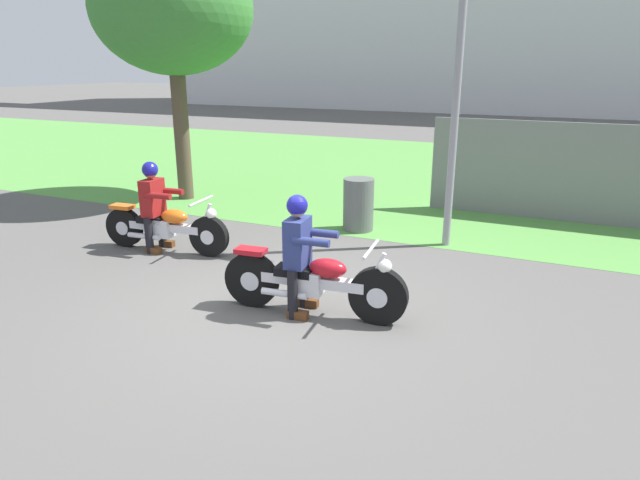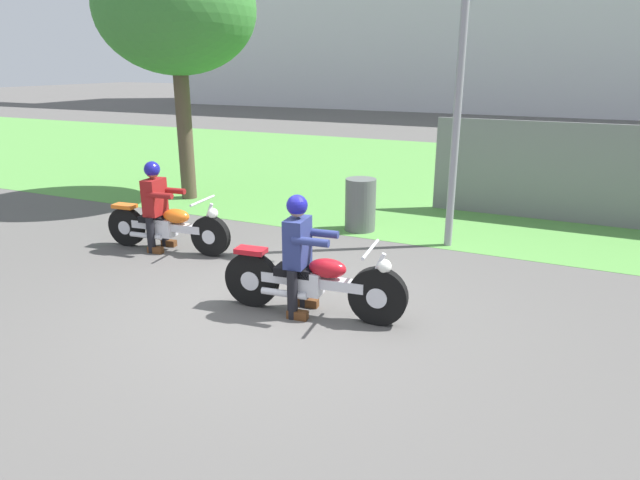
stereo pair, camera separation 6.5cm
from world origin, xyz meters
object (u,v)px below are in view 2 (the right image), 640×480
object	(u,v)px
rider_lead	(299,245)
streetlight_pole	(472,27)
rider_follow	(156,199)
trash_can	(360,205)
tree_roadside	(176,10)
motorcycle_follow	(167,227)
motorcycle_lead	(313,282)

from	to	relation	value
rider_lead	streetlight_pole	size ratio (longest dim) A/B	0.27
rider_follow	trash_can	bearing A→B (deg)	37.35
tree_roadside	streetlight_pole	size ratio (longest dim) A/B	0.98
rider_follow	tree_roadside	xyz separation A→B (m)	(-1.77, 3.02, 2.98)
rider_lead	motorcycle_follow	xyz separation A→B (m)	(-2.88, 1.14, -0.44)
rider_lead	motorcycle_follow	distance (m)	3.13
rider_follow	streetlight_pole	world-z (taller)	streetlight_pole
motorcycle_follow	tree_roadside	xyz separation A→B (m)	(-1.94, 3.00, 3.40)
motorcycle_lead	rider_follow	bearing A→B (deg)	154.93
rider_follow	tree_roadside	bearing A→B (deg)	114.38
tree_roadside	rider_follow	bearing A→B (deg)	-59.59
rider_follow	streetlight_pole	distance (m)	5.31
motorcycle_follow	streetlight_pole	xyz separation A→B (m)	(4.01, 2.12, 2.91)
trash_can	rider_follow	bearing A→B (deg)	-136.61
trash_can	motorcycle_lead	bearing A→B (deg)	-77.57
motorcycle_follow	tree_roadside	world-z (taller)	tree_roadside
rider_follow	rider_lead	bearing A→B (deg)	-26.29
tree_roadside	streetlight_pole	bearing A→B (deg)	-8.48
trash_can	rider_lead	bearing A→B (deg)	-80.30
trash_can	streetlight_pole	bearing A→B (deg)	-6.52
rider_follow	motorcycle_follow	bearing A→B (deg)	-0.86
rider_lead	trash_can	size ratio (longest dim) A/B	1.55
motorcycle_follow	trash_can	world-z (taller)	trash_can
rider_lead	rider_follow	bearing A→B (deg)	153.71
motorcycle_follow	rider_follow	bearing A→B (deg)	179.14
tree_roadside	trash_can	size ratio (longest dim) A/B	5.58
motorcycle_lead	tree_roadside	distance (m)	7.31
motorcycle_follow	streetlight_pole	distance (m)	5.39
motorcycle_lead	trash_can	xyz separation A→B (m)	(-0.76, 3.44, 0.05)
motorcycle_follow	trash_can	xyz separation A→B (m)	(2.29, 2.31, 0.07)
motorcycle_lead	rider_lead	size ratio (longest dim) A/B	1.56
motorcycle_follow	streetlight_pole	size ratio (longest dim) A/B	0.41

